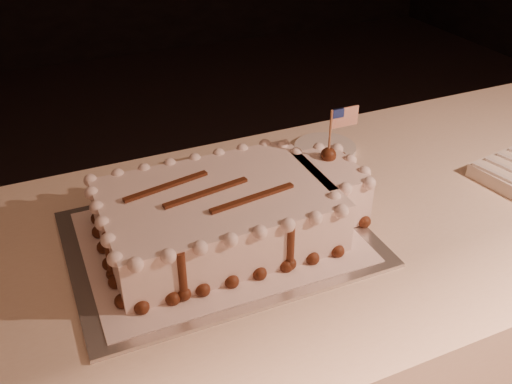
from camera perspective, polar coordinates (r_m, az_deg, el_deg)
name	(u,v)px	position (r m, az deg, el deg)	size (l,w,h in m)	color
banquet_table	(278,355)	(1.41, 2.25, -15.96)	(2.40, 0.80, 0.75)	#F8DBC0
cake_board	(219,238)	(1.12, -3.75, -4.65)	(0.57, 0.43, 0.01)	silver
doily	(219,236)	(1.12, -3.75, -4.45)	(0.51, 0.39, 0.00)	white
sheet_cake	(232,211)	(1.10, -2.38, -1.89)	(0.54, 0.32, 0.21)	white
side_plate	(325,148)	(1.44, 6.92, 4.38)	(0.15, 0.15, 0.01)	white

